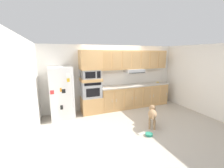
{
  "coord_description": "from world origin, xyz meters",
  "views": [
    {
      "loc": [
        -2.24,
        -4.5,
        2.19
      ],
      "look_at": [
        -0.44,
        0.05,
        1.18
      ],
      "focal_mm": 24.02,
      "sensor_mm": 36.0,
      "label": 1
    }
  ],
  "objects_px": {
    "built_in_oven": "(91,89)",
    "dog": "(152,113)",
    "screwdriver": "(158,82)",
    "microwave": "(91,74)",
    "dog_food_bowl": "(149,134)",
    "refrigerator": "(62,93)"
  },
  "relations": [
    {
      "from": "built_in_oven",
      "to": "dog",
      "type": "relative_size",
      "value": 0.99
    },
    {
      "from": "screwdriver",
      "to": "dog",
      "type": "height_order",
      "value": "screwdriver"
    },
    {
      "from": "microwave",
      "to": "dog_food_bowl",
      "type": "xyz_separation_m",
      "value": [
        1.05,
        -2.17,
        -1.43
      ]
    },
    {
      "from": "screwdriver",
      "to": "dog",
      "type": "xyz_separation_m",
      "value": [
        -1.57,
        -1.79,
        -0.53
      ]
    },
    {
      "from": "dog",
      "to": "dog_food_bowl",
      "type": "distance_m",
      "value": 0.7
    },
    {
      "from": "dog",
      "to": "built_in_oven",
      "type": "bearing_deg",
      "value": 74.84
    },
    {
      "from": "dog_food_bowl",
      "to": "built_in_oven",
      "type": "bearing_deg",
      "value": 115.73
    },
    {
      "from": "refrigerator",
      "to": "screwdriver",
      "type": "height_order",
      "value": "refrigerator"
    },
    {
      "from": "refrigerator",
      "to": "built_in_oven",
      "type": "height_order",
      "value": "refrigerator"
    },
    {
      "from": "built_in_oven",
      "to": "dog_food_bowl",
      "type": "height_order",
      "value": "built_in_oven"
    },
    {
      "from": "refrigerator",
      "to": "dog",
      "type": "relative_size",
      "value": 2.48
    },
    {
      "from": "dog_food_bowl",
      "to": "microwave",
      "type": "bearing_deg",
      "value": 115.73
    },
    {
      "from": "built_in_oven",
      "to": "dog_food_bowl",
      "type": "xyz_separation_m",
      "value": [
        1.05,
        -2.17,
        -0.87
      ]
    },
    {
      "from": "dog",
      "to": "refrigerator",
      "type": "bearing_deg",
      "value": 91.0
    },
    {
      "from": "microwave",
      "to": "refrigerator",
      "type": "bearing_deg",
      "value": -176.25
    },
    {
      "from": "refrigerator",
      "to": "dog_food_bowl",
      "type": "height_order",
      "value": "refrigerator"
    },
    {
      "from": "screwdriver",
      "to": "dog_food_bowl",
      "type": "height_order",
      "value": "screwdriver"
    },
    {
      "from": "microwave",
      "to": "dog_food_bowl",
      "type": "distance_m",
      "value": 2.8
    },
    {
      "from": "built_in_oven",
      "to": "screwdriver",
      "type": "relative_size",
      "value": 4.15
    },
    {
      "from": "built_in_oven",
      "to": "microwave",
      "type": "relative_size",
      "value": 1.09
    },
    {
      "from": "microwave",
      "to": "dog_food_bowl",
      "type": "bearing_deg",
      "value": -64.27
    },
    {
      "from": "refrigerator",
      "to": "screwdriver",
      "type": "relative_size",
      "value": 10.43
    }
  ]
}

